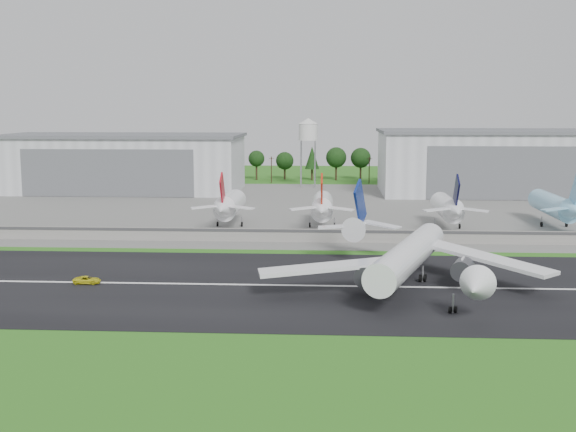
# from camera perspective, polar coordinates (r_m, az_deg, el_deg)

# --- Properties ---
(ground) EXTENTS (600.00, 600.00, 0.00)m
(ground) POSITION_cam_1_polar(r_m,az_deg,el_deg) (128.66, 1.22, -6.64)
(ground) COLOR #2A6818
(ground) RESTS_ON ground
(runway) EXTENTS (320.00, 60.00, 0.10)m
(runway) POSITION_cam_1_polar(r_m,az_deg,el_deg) (138.32, 1.37, -5.53)
(runway) COLOR black
(runway) RESTS_ON ground
(runway_centerline) EXTENTS (220.00, 1.00, 0.02)m
(runway_centerline) POSITION_cam_1_polar(r_m,az_deg,el_deg) (138.30, 1.37, -5.51)
(runway_centerline) COLOR white
(runway_centerline) RESTS_ON runway
(apron) EXTENTS (320.00, 150.00, 0.10)m
(apron) POSITION_cam_1_polar(r_m,az_deg,el_deg) (246.44, 2.27, 0.69)
(apron) COLOR slate
(apron) RESTS_ON ground
(blast_fence) EXTENTS (240.00, 0.61, 3.50)m
(blast_fence) POSITION_cam_1_polar(r_m,az_deg,el_deg) (181.95, 1.87, -1.56)
(blast_fence) COLOR gray
(blast_fence) RESTS_ON ground
(hangar_west) EXTENTS (97.00, 44.00, 23.20)m
(hangar_west) POSITION_cam_1_polar(r_m,az_deg,el_deg) (301.94, -12.94, 4.13)
(hangar_west) COLOR silver
(hangar_west) RESTS_ON ground
(hangar_east) EXTENTS (102.00, 47.00, 25.20)m
(hangar_east) POSITION_cam_1_polar(r_m,az_deg,el_deg) (298.21, 17.06, 4.11)
(hangar_east) COLOR silver
(hangar_east) RESTS_ON ground
(water_tower) EXTENTS (8.40, 8.40, 29.40)m
(water_tower) POSITION_cam_1_polar(r_m,az_deg,el_deg) (309.38, 1.60, 6.84)
(water_tower) COLOR #99999E
(water_tower) RESTS_ON ground
(utility_poles) EXTENTS (230.00, 3.00, 12.00)m
(utility_poles) POSITION_cam_1_polar(r_m,az_deg,el_deg) (325.87, 2.55, 2.60)
(utility_poles) COLOR black
(utility_poles) RESTS_ON ground
(treeline) EXTENTS (320.00, 16.00, 22.00)m
(treeline) POSITION_cam_1_polar(r_m,az_deg,el_deg) (340.79, 2.58, 2.86)
(treeline) COLOR black
(treeline) RESTS_ON ground
(main_airliner) EXTENTS (54.41, 57.81, 18.17)m
(main_airliner) POSITION_cam_1_polar(r_m,az_deg,el_deg) (137.55, 9.55, -3.66)
(main_airliner) COLOR white
(main_airliner) RESTS_ON runway
(ground_vehicle) EXTENTS (5.34, 2.61, 1.46)m
(ground_vehicle) POSITION_cam_1_polar(r_m,az_deg,el_deg) (144.82, -15.59, -4.89)
(ground_vehicle) COLOR gold
(ground_vehicle) RESTS_ON runway
(parked_jet_red_a) EXTENTS (7.36, 31.29, 16.93)m
(parked_jet_red_a) POSITION_cam_1_polar(r_m,az_deg,el_deg) (204.54, -4.70, 0.85)
(parked_jet_red_a) COLOR white
(parked_jet_red_a) RESTS_ON ground
(parked_jet_red_b) EXTENTS (7.36, 31.29, 16.81)m
(parked_jet_red_b) POSITION_cam_1_polar(r_m,az_deg,el_deg) (202.54, 2.72, 0.76)
(parked_jet_red_b) COLOR white
(parked_jet_red_b) RESTS_ON ground
(parked_jet_navy) EXTENTS (7.36, 31.29, 16.75)m
(parked_jet_navy) POSITION_cam_1_polar(r_m,az_deg,el_deg) (205.18, 12.56, 0.65)
(parked_jet_navy) COLOR white
(parked_jet_navy) RESTS_ON ground
(parked_jet_skyblue) EXTENTS (7.36, 37.29, 16.87)m
(parked_jet_skyblue) POSITION_cam_1_polar(r_m,az_deg,el_deg) (217.10, 20.45, 0.75)
(parked_jet_skyblue) COLOR #8BCDF0
(parked_jet_skyblue) RESTS_ON ground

